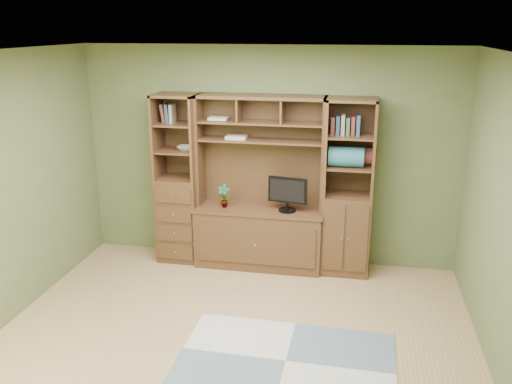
% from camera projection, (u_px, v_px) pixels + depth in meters
% --- Properties ---
extents(room, '(4.60, 4.10, 2.64)m').
position_uv_depth(room, '(230.00, 211.00, 4.61)').
color(room, tan).
rests_on(room, ground).
extents(center_hutch, '(1.54, 0.53, 2.05)m').
position_uv_depth(center_hutch, '(259.00, 184.00, 6.33)').
color(center_hutch, '#4E301B').
rests_on(center_hutch, ground).
extents(left_tower, '(0.50, 0.45, 2.05)m').
position_uv_depth(left_tower, '(179.00, 179.00, 6.54)').
color(left_tower, '#4E301B').
rests_on(left_tower, ground).
extents(right_tower, '(0.55, 0.45, 2.05)m').
position_uv_depth(right_tower, '(348.00, 188.00, 6.18)').
color(right_tower, '#4E301B').
rests_on(right_tower, ground).
extents(rug, '(1.91, 1.29, 0.01)m').
position_uv_depth(rug, '(286.00, 361.00, 4.72)').
color(rug, '#929797').
rests_on(rug, ground).
extents(monitor, '(0.49, 0.28, 0.56)m').
position_uv_depth(monitor, '(288.00, 188.00, 6.24)').
color(monitor, black).
rests_on(monitor, center_hutch).
extents(orchid, '(0.14, 0.10, 0.27)m').
position_uv_depth(orchid, '(224.00, 196.00, 6.42)').
color(orchid, '#A76438').
rests_on(orchid, center_hutch).
extents(magazines, '(0.24, 0.17, 0.04)m').
position_uv_depth(magazines, '(237.00, 137.00, 6.30)').
color(magazines, beige).
rests_on(magazines, center_hutch).
extents(bowl, '(0.20, 0.20, 0.05)m').
position_uv_depth(bowl, '(186.00, 148.00, 6.41)').
color(bowl, beige).
rests_on(bowl, left_tower).
extents(blanket_teal, '(0.39, 0.23, 0.23)m').
position_uv_depth(blanket_teal, '(346.00, 157.00, 6.03)').
color(blanket_teal, '#275F67').
rests_on(blanket_teal, right_tower).
extents(blanket_red, '(0.36, 0.20, 0.20)m').
position_uv_depth(blanket_red, '(361.00, 156.00, 6.13)').
color(blanket_red, brown).
rests_on(blanket_red, right_tower).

